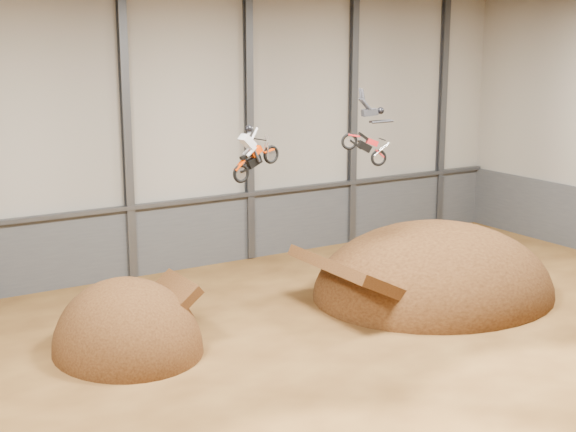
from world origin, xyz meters
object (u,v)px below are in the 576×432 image
object	(u,v)px
takeoff_ramp	(128,350)
fmx_rider_b	(361,127)
landing_ramp	(433,294)
fmx_rider_a	(259,145)

from	to	relation	value
takeoff_ramp	fmx_rider_b	bearing A→B (deg)	-8.05
takeoff_ramp	landing_ramp	bearing A→B (deg)	-3.53
takeoff_ramp	fmx_rider_b	size ratio (longest dim) A/B	2.24
landing_ramp	fmx_rider_a	bearing A→B (deg)	-179.52
takeoff_ramp	landing_ramp	distance (m)	14.55
takeoff_ramp	fmx_rider_b	world-z (taller)	fmx_rider_b
fmx_rider_b	fmx_rider_a	bearing A→B (deg)	-168.27
landing_ramp	fmx_rider_b	world-z (taller)	fmx_rider_b
fmx_rider_a	fmx_rider_b	size ratio (longest dim) A/B	0.80
takeoff_ramp	fmx_rider_b	distance (m)	12.75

